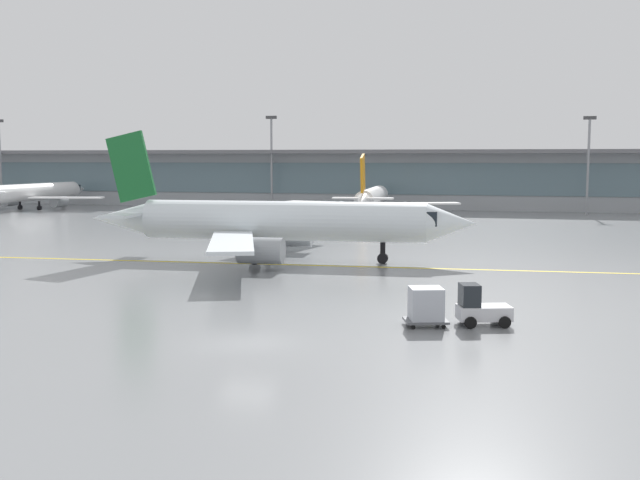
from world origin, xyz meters
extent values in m
plane|color=gray|center=(0.00, 0.00, 0.00)|extent=(400.00, 400.00, 0.00)
cube|color=yellow|center=(-5.97, 24.66, 0.00)|extent=(109.86, 6.20, 0.01)
cube|color=#9EA3A8|center=(0.00, 94.14, 4.50)|extent=(211.10, 8.00, 9.00)
cube|color=slate|center=(0.00, 90.06, 4.95)|extent=(202.65, 0.16, 5.04)
cube|color=slate|center=(0.00, 92.64, 9.30)|extent=(219.54, 11.00, 0.60)
cylinder|color=white|center=(-62.23, 76.78, 2.82)|extent=(4.20, 19.86, 2.74)
cone|color=white|center=(-61.37, 88.25, 2.82)|extent=(2.84, 3.47, 2.60)
cube|color=black|center=(-61.53, 86.06, 3.16)|extent=(2.31, 2.62, 0.96)
cylinder|color=#999EA3|center=(-66.99, 76.73, 1.30)|extent=(1.90, 3.02, 1.69)
cube|color=white|center=(-55.36, 74.65, 2.07)|extent=(11.56, 4.82, 0.23)
cylinder|color=#999EA3|center=(-57.52, 76.02, 1.30)|extent=(1.90, 3.02, 1.69)
cylinder|color=black|center=(-61.71, 83.66, 0.72)|extent=(0.35, 0.35, 1.45)
cylinder|color=black|center=(-61.71, 83.66, 0.36)|extent=(0.50, 0.76, 0.72)
cylinder|color=black|center=(-64.19, 75.31, 0.72)|extent=(0.35, 0.35, 1.45)
cylinder|color=black|center=(-64.19, 75.31, 0.36)|extent=(0.50, 0.76, 0.72)
cylinder|color=black|center=(-60.50, 75.04, 0.72)|extent=(0.35, 0.35, 1.45)
cylinder|color=black|center=(-60.50, 75.04, 0.36)|extent=(0.50, 0.76, 0.72)
cylinder|color=white|center=(-6.77, 74.67, 2.74)|extent=(3.65, 19.30, 2.67)
cone|color=white|center=(-7.35, 85.84, 2.74)|extent=(2.69, 3.32, 2.53)
cube|color=black|center=(-7.24, 83.71, 3.08)|extent=(2.20, 2.50, 0.93)
cone|color=white|center=(-6.17, 62.95, 2.74)|extent=(2.48, 4.38, 2.27)
cube|color=white|center=(-13.50, 72.75, 2.01)|extent=(11.26, 4.93, 0.22)
cylinder|color=#999EA3|center=(-11.37, 74.04, 1.27)|extent=(1.79, 2.90, 1.65)
cube|color=white|center=(0.12, 73.45, 2.01)|extent=(11.19, 5.94, 0.22)
cylinder|color=#999EA3|center=(-2.14, 74.51, 1.27)|extent=(1.79, 2.90, 1.65)
cube|color=orange|center=(-6.21, 63.81, 6.35)|extent=(0.47, 3.60, 5.02)
cube|color=white|center=(-8.19, 64.02, 3.14)|extent=(4.01, 2.08, 0.19)
cube|color=white|center=(-4.27, 64.22, 3.14)|extent=(4.01, 2.08, 0.19)
cylinder|color=black|center=(-7.12, 81.37, 0.71)|extent=(0.34, 0.34, 1.41)
cylinder|color=black|center=(-7.12, 81.37, 0.35)|extent=(0.47, 0.73, 0.71)
cylinder|color=black|center=(-8.49, 73.01, 0.71)|extent=(0.34, 0.34, 1.41)
cylinder|color=black|center=(-8.49, 73.01, 0.35)|extent=(0.47, 0.73, 0.71)
cylinder|color=black|center=(-4.89, 73.19, 0.71)|extent=(0.34, 0.34, 1.41)
cylinder|color=black|center=(-4.89, 73.19, 0.35)|extent=(0.47, 0.73, 0.71)
cylinder|color=white|center=(-5.97, 26.66, 3.28)|extent=(23.06, 4.40, 3.18)
cone|color=white|center=(7.38, 27.37, 3.28)|extent=(3.98, 3.22, 3.02)
cube|color=black|center=(4.84, 27.23, 3.68)|extent=(2.99, 2.63, 1.11)
cone|color=white|center=(-19.97, 25.92, 3.28)|extent=(5.23, 2.97, 2.71)
cube|color=white|center=(-8.28, 34.70, 2.40)|extent=(5.87, 13.45, 0.26)
cylinder|color=#999EA3|center=(-6.74, 32.15, 1.52)|extent=(3.47, 2.14, 1.97)
cube|color=white|center=(-7.41, 18.42, 2.40)|extent=(7.12, 13.37, 0.26)
cylinder|color=#999EA3|center=(-6.15, 21.12, 1.52)|extent=(3.47, 2.14, 1.97)
cube|color=#19662D|center=(-18.95, 25.97, 7.59)|extent=(4.30, 0.56, 6.00)
cube|color=white|center=(-18.70, 28.33, 3.76)|extent=(2.49, 4.80, 0.22)
cube|color=white|center=(-18.45, 23.65, 3.76)|extent=(2.49, 4.80, 0.22)
cylinder|color=black|center=(2.04, 27.08, 0.84)|extent=(0.41, 0.41, 1.69)
cylinder|color=black|center=(2.04, 27.08, 0.42)|extent=(0.87, 0.56, 0.84)
cylinder|color=black|center=(-7.96, 28.71, 0.84)|extent=(0.41, 0.41, 1.69)
cylinder|color=black|center=(-7.96, 28.71, 0.42)|extent=(0.87, 0.56, 0.84)
cylinder|color=black|center=(-7.73, 24.41, 0.84)|extent=(0.41, 0.41, 1.69)
cylinder|color=black|center=(-7.73, 24.41, 0.42)|extent=(0.87, 0.56, 0.84)
cube|color=silver|center=(10.34, 6.21, 0.65)|extent=(2.89, 2.07, 0.70)
cube|color=#1E2328|center=(9.62, 6.00, 1.55)|extent=(1.21, 1.44, 1.10)
cylinder|color=black|center=(10.96, 7.12, 0.30)|extent=(0.64, 0.38, 0.60)
cylinder|color=black|center=(11.35, 5.78, 0.30)|extent=(0.64, 0.38, 0.60)
cylinder|color=black|center=(9.33, 6.65, 0.30)|extent=(0.64, 0.38, 0.60)
cylinder|color=black|center=(9.72, 5.30, 0.30)|extent=(0.64, 0.38, 0.60)
cube|color=#595B60|center=(7.52, 5.39, 0.28)|extent=(2.47, 2.13, 0.12)
cube|color=#B2B7C1|center=(7.52, 5.39, 1.14)|extent=(1.96, 1.89, 1.60)
cylinder|color=black|center=(8.05, 6.27, 0.11)|extent=(0.24, 0.16, 0.22)
cylinder|color=black|center=(8.44, 4.93, 0.11)|extent=(0.24, 0.16, 0.22)
cylinder|color=black|center=(6.61, 5.85, 0.11)|extent=(0.24, 0.16, 0.22)
cylinder|color=black|center=(7.00, 4.50, 0.11)|extent=(0.24, 0.16, 0.22)
cylinder|color=gray|center=(-75.76, 86.71, 7.27)|extent=(0.36, 0.36, 14.54)
cylinder|color=gray|center=(-25.73, 87.83, 7.30)|extent=(0.36, 0.36, 14.61)
cube|color=#3F3F42|center=(-25.73, 87.83, 14.86)|extent=(1.80, 0.30, 0.50)
cylinder|color=gray|center=(23.30, 85.19, 6.91)|extent=(0.36, 0.36, 13.82)
cube|color=#3F3F42|center=(23.30, 85.19, 14.07)|extent=(1.80, 0.30, 0.50)
camera|label=1|loc=(11.01, -31.96, 8.36)|focal=42.62mm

